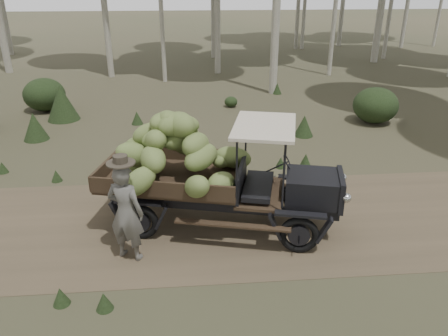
# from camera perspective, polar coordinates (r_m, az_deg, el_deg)

# --- Properties ---
(ground) EXTENTS (120.00, 120.00, 0.00)m
(ground) POSITION_cam_1_polar(r_m,az_deg,el_deg) (9.08, -2.99, -7.16)
(ground) COLOR #473D2B
(ground) RESTS_ON ground
(dirt_track) EXTENTS (70.00, 4.00, 0.01)m
(dirt_track) POSITION_cam_1_polar(r_m,az_deg,el_deg) (9.08, -3.00, -7.13)
(dirt_track) COLOR brown
(dirt_track) RESTS_ON ground
(banana_truck) EXTENTS (4.96, 2.78, 2.44)m
(banana_truck) POSITION_cam_1_polar(r_m,az_deg,el_deg) (8.46, -3.82, 1.14)
(banana_truck) COLOR black
(banana_truck) RESTS_ON ground
(farmer) EXTENTS (0.78, 0.67, 1.98)m
(farmer) POSITION_cam_1_polar(r_m,az_deg,el_deg) (7.76, -12.71, -5.56)
(farmer) COLOR #5A5852
(farmer) RESTS_ON ground
(undergrowth) EXTENTS (23.24, 22.86, 1.38)m
(undergrowth) POSITION_cam_1_polar(r_m,az_deg,el_deg) (8.48, -4.57, -5.36)
(undergrowth) COLOR #233319
(undergrowth) RESTS_ON ground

